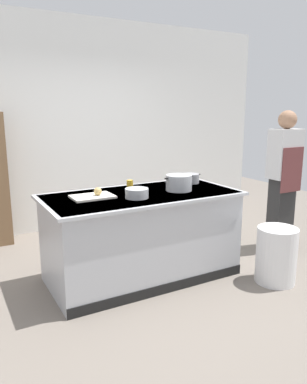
# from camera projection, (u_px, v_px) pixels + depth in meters

# --- Properties ---
(ground_plane) EXTENTS (10.00, 10.00, 0.00)m
(ground_plane) POSITION_uv_depth(u_px,v_px,m) (142.00, 276.00, 4.02)
(ground_plane) COLOR slate
(back_wall) EXTENTS (6.40, 0.12, 3.00)m
(back_wall) POSITION_uv_depth(u_px,v_px,m) (75.00, 125.00, 5.48)
(back_wall) COLOR white
(back_wall) RESTS_ON ground_plane
(counter_island) EXTENTS (1.98, 0.98, 0.90)m
(counter_island) POSITION_uv_depth(u_px,v_px,m) (142.00, 234.00, 3.92)
(counter_island) COLOR #B7BABF
(counter_island) RESTS_ON ground_plane
(cutting_board) EXTENTS (0.40, 0.28, 0.02)m
(cutting_board) POSITION_uv_depth(u_px,v_px,m) (92.00, 197.00, 3.65)
(cutting_board) COLOR silver
(cutting_board) RESTS_ON counter_island
(onion) EXTENTS (0.08, 0.08, 0.08)m
(onion) POSITION_uv_depth(u_px,v_px,m) (98.00, 191.00, 3.65)
(onion) COLOR tan
(onion) RESTS_ON cutting_board
(stock_pot) EXTENTS (0.34, 0.27, 0.17)m
(stock_pot) POSITION_uv_depth(u_px,v_px,m) (179.00, 183.00, 3.95)
(stock_pot) COLOR #B7BABF
(stock_pot) RESTS_ON counter_island
(sauce_pan) EXTENTS (0.26, 0.19, 0.11)m
(sauce_pan) POSITION_uv_depth(u_px,v_px,m) (191.00, 178.00, 4.35)
(sauce_pan) COLOR #99999E
(sauce_pan) RESTS_ON counter_island
(mixing_bowl) EXTENTS (0.23, 0.23, 0.09)m
(mixing_bowl) POSITION_uv_depth(u_px,v_px,m) (137.00, 193.00, 3.63)
(mixing_bowl) COLOR #B7BABF
(mixing_bowl) RESTS_ON counter_island
(juice_cup) EXTENTS (0.07, 0.07, 0.10)m
(juice_cup) POSITION_uv_depth(u_px,v_px,m) (130.00, 185.00, 4.01)
(juice_cup) COLOR yellow
(juice_cup) RESTS_ON counter_island
(trash_bin) EXTENTS (0.41, 0.41, 0.58)m
(trash_bin) POSITION_uv_depth(u_px,v_px,m) (276.00, 255.00, 3.83)
(trash_bin) COLOR white
(trash_bin) RESTS_ON ground_plane
(person_chef) EXTENTS (0.38, 0.25, 1.72)m
(person_chef) POSITION_uv_depth(u_px,v_px,m) (283.00, 177.00, 4.65)
(person_chef) COLOR #292929
(person_chef) RESTS_ON ground_plane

